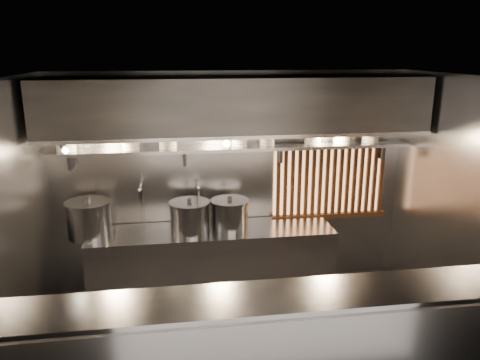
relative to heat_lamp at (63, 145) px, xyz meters
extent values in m
plane|color=black|center=(1.90, -0.85, -2.07)|extent=(4.50, 4.50, 0.00)
plane|color=black|center=(1.90, -0.85, 0.73)|extent=(4.50, 4.50, 0.00)
plane|color=gray|center=(1.90, 0.65, -0.67)|extent=(4.50, 0.00, 4.50)
plane|color=gray|center=(-0.35, -0.85, -0.67)|extent=(0.00, 3.00, 3.00)
plane|color=gray|center=(4.15, -0.85, -0.67)|extent=(0.00, 3.00, 3.00)
cube|color=#9F9FA4|center=(1.90, -1.80, -1.52)|extent=(4.50, 0.50, 1.10)
cube|color=#9F9FA4|center=(1.90, -1.80, -0.95)|extent=(4.50, 0.56, 0.03)
cube|color=#9F9FA4|center=(1.60, 0.28, -1.62)|extent=(3.00, 0.70, 0.90)
cube|color=#9F9FA4|center=(1.90, 0.47, -0.19)|extent=(4.40, 0.34, 0.04)
cube|color=#2D2D30|center=(1.90, 0.25, 0.36)|extent=(4.40, 0.80, 0.65)
cube|color=#9F9FA4|center=(1.90, -0.15, 0.05)|extent=(4.40, 0.03, 0.04)
cube|color=#FFB472|center=(3.20, 0.63, -0.69)|extent=(1.50, 0.02, 0.92)
cube|color=brown|center=(3.20, 0.58, -0.20)|extent=(1.56, 0.06, 0.06)
cube|color=brown|center=(3.20, 0.58, -1.18)|extent=(1.56, 0.06, 0.06)
cube|color=brown|center=(2.49, 0.58, -0.69)|extent=(0.04, 0.04, 0.92)
cube|color=brown|center=(2.59, 0.58, -0.69)|extent=(0.04, 0.04, 0.92)
cube|color=brown|center=(2.68, 0.58, -0.69)|extent=(0.04, 0.04, 0.92)
cube|color=brown|center=(2.78, 0.58, -0.69)|extent=(0.04, 0.04, 0.92)
cube|color=brown|center=(2.87, 0.58, -0.69)|extent=(0.04, 0.04, 0.92)
cube|color=brown|center=(2.96, 0.58, -0.69)|extent=(0.04, 0.04, 0.92)
cube|color=brown|center=(3.06, 0.58, -0.69)|extent=(0.04, 0.04, 0.92)
cube|color=brown|center=(3.15, 0.58, -0.69)|extent=(0.04, 0.04, 0.92)
cube|color=brown|center=(3.24, 0.58, -0.69)|extent=(0.04, 0.04, 0.92)
cube|color=brown|center=(3.34, 0.58, -0.69)|extent=(0.04, 0.04, 0.92)
cube|color=brown|center=(3.43, 0.58, -0.69)|extent=(0.04, 0.04, 0.92)
cube|color=brown|center=(3.53, 0.58, -0.69)|extent=(0.04, 0.04, 0.92)
cube|color=brown|center=(3.62, 0.58, -0.69)|extent=(0.04, 0.04, 0.92)
cube|color=brown|center=(3.71, 0.58, -0.69)|extent=(0.04, 0.04, 0.92)
cube|color=brown|center=(3.81, 0.58, -0.69)|extent=(0.04, 0.04, 0.92)
cube|color=brown|center=(3.90, 0.58, -0.69)|extent=(0.04, 0.04, 0.92)
cylinder|color=silver|center=(0.75, 0.60, -0.88)|extent=(0.03, 0.03, 0.48)
sphere|color=silver|center=(0.75, 0.60, -0.64)|extent=(0.04, 0.04, 0.04)
cylinder|color=silver|center=(0.75, 0.47, -0.64)|extent=(0.03, 0.26, 0.03)
sphere|color=silver|center=(0.75, 0.34, -0.64)|extent=(0.04, 0.04, 0.04)
cylinder|color=silver|center=(0.75, 0.34, -0.71)|extent=(0.03, 0.03, 0.14)
cylinder|color=silver|center=(1.45, 0.60, -0.88)|extent=(0.03, 0.03, 0.48)
sphere|color=silver|center=(1.45, 0.60, -0.64)|extent=(0.04, 0.04, 0.04)
cylinder|color=silver|center=(1.45, 0.47, -0.64)|extent=(0.03, 0.26, 0.03)
sphere|color=silver|center=(1.45, 0.34, -0.64)|extent=(0.04, 0.04, 0.04)
cylinder|color=silver|center=(1.45, 0.34, -0.71)|extent=(0.03, 0.03, 0.14)
cone|color=#9F9FA4|center=(0.00, 0.00, 0.00)|extent=(0.25, 0.27, 0.20)
sphere|color=#FFE0B2|center=(0.03, -0.02, -0.06)|extent=(0.07, 0.07, 0.07)
cylinder|color=#2D2D30|center=(0.00, 0.10, 0.08)|extent=(0.02, 0.22, 0.02)
cylinder|color=#2D2D30|center=(1.80, 0.35, -0.03)|extent=(0.01, 0.01, 0.12)
sphere|color=#FFE0B2|center=(1.80, 0.35, -0.11)|extent=(0.09, 0.09, 0.09)
cylinder|color=#9F9FA4|center=(0.15, 0.30, -0.97)|extent=(0.67, 0.67, 0.40)
cylinder|color=#9F9FA4|center=(0.15, 0.30, -0.75)|extent=(0.71, 0.71, 0.03)
cylinder|color=#2D2D30|center=(0.15, 0.30, -0.71)|extent=(0.06, 0.06, 0.04)
cylinder|color=#9F9FA4|center=(1.82, 0.30, -1.00)|extent=(0.52, 0.52, 0.34)
cylinder|color=#9F9FA4|center=(1.82, 0.30, -0.81)|extent=(0.55, 0.55, 0.03)
cylinder|color=#2D2D30|center=(1.82, 0.30, -0.78)|extent=(0.06, 0.06, 0.04)
cylinder|color=#9F9FA4|center=(1.33, 0.23, -0.99)|extent=(0.52, 0.52, 0.36)
cylinder|color=#9F9FA4|center=(1.33, 0.23, -0.79)|extent=(0.56, 0.56, 0.03)
cylinder|color=#2D2D30|center=(1.33, 0.23, -0.76)|extent=(0.06, 0.06, 0.04)
cylinder|color=white|center=(-0.07, 0.47, -0.15)|extent=(0.22, 0.22, 0.03)
cylinder|color=white|center=(-0.07, 0.47, -0.11)|extent=(0.22, 0.22, 0.03)
cylinder|color=white|center=(-0.07, 0.47, -0.07)|extent=(0.22, 0.22, 0.03)
cylinder|color=white|center=(-0.07, 0.47, -0.03)|extent=(0.22, 0.22, 0.03)
cylinder|color=white|center=(-0.07, 0.47, -0.01)|extent=(0.24, 0.24, 0.01)
cylinder|color=white|center=(0.67, 0.47, -0.15)|extent=(0.21, 0.21, 0.03)
cylinder|color=white|center=(0.67, 0.47, -0.11)|extent=(0.21, 0.21, 0.03)
cylinder|color=white|center=(0.67, 0.47, -0.08)|extent=(0.22, 0.22, 0.01)
cylinder|color=white|center=(1.10, 0.47, -0.15)|extent=(0.21, 0.21, 0.03)
cylinder|color=white|center=(1.10, 0.47, -0.11)|extent=(0.21, 0.21, 0.03)
cylinder|color=white|center=(1.10, 0.47, -0.07)|extent=(0.21, 0.21, 0.03)
cylinder|color=white|center=(1.10, 0.47, -0.03)|extent=(0.21, 0.21, 0.03)
cylinder|color=white|center=(1.10, 0.47, -0.01)|extent=(0.22, 0.22, 0.01)
cylinder|color=white|center=(1.97, 0.47, -0.15)|extent=(0.19, 0.19, 0.03)
cylinder|color=white|center=(1.97, 0.47, -0.11)|extent=(0.19, 0.19, 0.03)
cylinder|color=white|center=(1.97, 0.47, -0.08)|extent=(0.21, 0.21, 0.01)
cylinder|color=white|center=(2.31, 0.47, -0.15)|extent=(0.18, 0.18, 0.03)
cylinder|color=white|center=(2.31, 0.47, -0.11)|extent=(0.18, 0.18, 0.03)
cylinder|color=white|center=(2.31, 0.47, -0.07)|extent=(0.18, 0.18, 0.03)
cylinder|color=white|center=(2.31, 0.47, -0.04)|extent=(0.20, 0.20, 0.01)
cylinder|color=white|center=(2.90, 0.47, -0.15)|extent=(0.21, 0.21, 0.03)
cylinder|color=white|center=(2.90, 0.47, -0.11)|extent=(0.21, 0.21, 0.03)
cylinder|color=white|center=(2.90, 0.47, -0.07)|extent=(0.21, 0.21, 0.03)
cylinder|color=white|center=(2.90, 0.47, -0.04)|extent=(0.22, 0.22, 0.01)
cylinder|color=white|center=(3.27, 0.47, -0.15)|extent=(0.21, 0.21, 0.03)
cylinder|color=white|center=(3.27, 0.47, -0.11)|extent=(0.21, 0.21, 0.03)
cylinder|color=white|center=(3.27, 0.47, -0.07)|extent=(0.21, 0.21, 0.03)
cylinder|color=white|center=(3.27, 0.47, -0.04)|extent=(0.23, 0.23, 0.01)
cylinder|color=white|center=(3.66, 0.47, -0.15)|extent=(0.21, 0.21, 0.03)
cylinder|color=white|center=(3.66, 0.47, -0.11)|extent=(0.21, 0.21, 0.03)
cylinder|color=white|center=(3.66, 0.47, -0.08)|extent=(0.23, 0.23, 0.01)
camera|label=1|loc=(1.16, -5.10, 0.97)|focal=35.00mm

